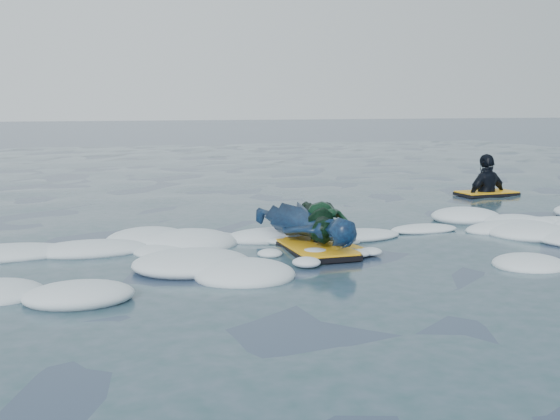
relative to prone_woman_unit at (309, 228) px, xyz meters
The scene contains 5 objects.
ground 1.13m from the prone_woman_unit, 104.99° to the right, with size 120.00×120.00×0.00m, color #1C2B44.
foam_band 0.38m from the prone_woman_unit, behind, with size 12.00×3.10×0.30m, color white, non-canonical shape.
prone_woman_unit is the anchor object (origin of this frame).
prone_child_unit 0.22m from the prone_woman_unit, 15.00° to the left, with size 1.04×1.45×0.52m.
waiting_rider_unit 5.74m from the prone_woman_unit, 36.95° to the left, with size 1.11×0.66×1.61m.
Camera 1 is at (-2.31, -6.40, 1.67)m, focal length 45.00 mm.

